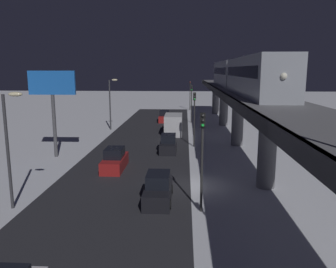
# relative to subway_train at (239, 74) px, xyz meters

# --- Properties ---
(ground_plane) EXTENTS (240.00, 240.00, 0.00)m
(ground_plane) POSITION_rel_subway_train_xyz_m (6.07, 15.14, -8.50)
(ground_plane) COLOR white
(avenue_asphalt) EXTENTS (11.00, 105.03, 0.01)m
(avenue_asphalt) POSITION_rel_subway_train_xyz_m (11.31, 15.14, -8.49)
(avenue_asphalt) COLOR #28282D
(avenue_asphalt) RESTS_ON ground_plane
(elevated_railway) EXTENTS (5.00, 105.03, 6.72)m
(elevated_railway) POSITION_rel_subway_train_xyz_m (0.09, 15.14, -2.70)
(elevated_railway) COLOR slate
(elevated_railway) RESTS_ON ground_plane
(subway_train) EXTENTS (2.94, 36.87, 3.40)m
(subway_train) POSITION_rel_subway_train_xyz_m (0.00, 0.00, 0.00)
(subway_train) COLOR #999EA8
(subway_train) RESTS_ON elevated_railway
(sedan_black) EXTENTS (1.91, 4.67, 1.97)m
(sedan_black) POSITION_rel_subway_train_xyz_m (8.11, 18.31, -7.71)
(sedan_black) COLOR black
(sedan_black) RESTS_ON ground_plane
(sedan_black_2) EXTENTS (1.80, 4.27, 1.97)m
(sedan_black_2) POSITION_rel_subway_train_xyz_m (8.11, 3.89, -7.70)
(sedan_black_2) COLOR black
(sedan_black_2) RESTS_ON ground_plane
(sedan_red) EXTENTS (1.80, 4.67, 1.97)m
(sedan_red) POSITION_rel_subway_train_xyz_m (12.71, 10.86, -7.70)
(sedan_red) COLOR #A51E1E
(sedan_red) RESTS_ON ground_plane
(sedan_red_2) EXTENTS (1.80, 4.28, 1.97)m
(sedan_red_2) POSITION_rel_subway_train_xyz_m (9.91, -18.40, -7.70)
(sedan_red_2) COLOR #A51E1E
(sedan_red_2) RESTS_ON ground_plane
(box_truck) EXTENTS (2.40, 7.40, 2.80)m
(box_truck) POSITION_rel_subway_train_xyz_m (7.91, -7.49, -7.15)
(box_truck) COLOR black
(box_truck) RESTS_ON ground_plane
(traffic_light_near) EXTENTS (0.32, 0.44, 6.40)m
(traffic_light_near) POSITION_rel_subway_train_xyz_m (5.21, 20.04, -4.30)
(traffic_light_near) COLOR #2D2D2D
(traffic_light_near) RESTS_ON ground_plane
(traffic_light_mid) EXTENTS (0.32, 0.44, 6.40)m
(traffic_light_mid) POSITION_rel_subway_train_xyz_m (5.21, 1.19, -4.30)
(traffic_light_mid) COLOR #2D2D2D
(traffic_light_mid) RESTS_ON ground_plane
(traffic_light_far) EXTENTS (0.32, 0.44, 6.40)m
(traffic_light_far) POSITION_rel_subway_train_xyz_m (5.21, -17.66, -4.30)
(traffic_light_far) COLOR #2D2D2D
(traffic_light_far) RESTS_ON ground_plane
(traffic_light_distant) EXTENTS (0.32, 0.44, 6.40)m
(traffic_light_distant) POSITION_rel_subway_train_xyz_m (5.21, -36.52, -4.30)
(traffic_light_distant) COLOR #2D2D2D
(traffic_light_distant) RESTS_ON ground_plane
(commercial_billboard) EXTENTS (4.80, 0.36, 8.90)m
(commercial_billboard) POSITION_rel_subway_train_xyz_m (19.78, 6.69, -1.67)
(commercial_billboard) COLOR #4C4C51
(commercial_billboard) RESTS_ON ground_plane
(street_lamp_near) EXTENTS (1.35, 0.44, 7.65)m
(street_lamp_near) POSITION_rel_subway_train_xyz_m (17.38, 20.14, -3.68)
(street_lamp_near) COLOR #38383D
(street_lamp_near) RESTS_ON ground_plane
(street_lamp_far) EXTENTS (1.35, 0.44, 7.65)m
(street_lamp_far) POSITION_rel_subway_train_xyz_m (17.38, -9.86, -3.68)
(street_lamp_far) COLOR #38383D
(street_lamp_far) RESTS_ON ground_plane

